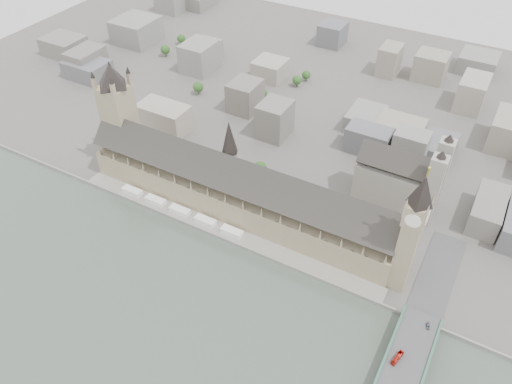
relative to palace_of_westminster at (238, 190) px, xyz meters
The scene contains 13 objects.
ground 30.06m from the palace_of_westminster, 90.00° to the right, with size 900.00×900.00×0.00m, color #595651.
embankment_wall 40.67m from the palace_of_westminster, 90.00° to the right, with size 600.00×1.50×3.00m, color gray.
river_terrace 34.80m from the palace_of_westminster, 90.00° to the right, with size 270.00×15.00×2.00m, color gray.
terrace_tents 51.60m from the palace_of_westminster, 146.28° to the right, with size 118.00×7.00×4.00m.
palace_of_westminster is the anchor object (origin of this frame).
elizabeth_tower 142.94m from the palace_of_westminster, ahead, with size 17.00×17.00×107.50m.
victoria_tower 126.41m from the palace_of_westminster, behind, with size 30.00×30.00×100.00m.
central_tower 37.14m from the palace_of_westminster, 147.79° to the left, with size 13.00×13.00×48.00m.
westminster_abbey 134.09m from the palace_of_westminster, 34.17° to the left, with size 68.00×36.00×64.00m.
city_skyline_inland 225.33m from the palace_of_westminster, 90.00° to the left, with size 720.00×360.00×38.00m, color gray, non-canonical shape.
park_trees 44.22m from the palace_of_westminster, 103.94° to the left, with size 110.00×30.00×15.00m, color #264F1C, non-canonical shape.
red_bus_north 174.21m from the palace_of_westminster, 25.73° to the right, with size 2.68×11.47×3.20m, color red.
car_approach 173.10m from the palace_of_westminster, 14.62° to the right, with size 2.18×5.37×1.56m, color gray.
Camera 1 is at (160.15, -237.48, 285.02)m, focal length 35.00 mm.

